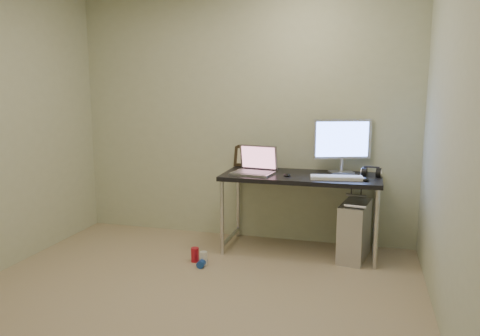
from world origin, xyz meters
name	(u,v)px	position (x,y,z in m)	size (l,w,h in m)	color
floor	(179,309)	(0.00, 0.00, 0.00)	(3.50, 3.50, 0.00)	tan
wall_back	(242,118)	(0.00, 1.75, 1.25)	(3.50, 0.02, 2.50)	beige
wall_right	(460,143)	(1.75, 0.00, 1.25)	(0.02, 3.50, 2.50)	beige
desk	(301,184)	(0.66, 1.43, 0.66)	(1.47, 0.64, 0.75)	black
tower_computer	(354,231)	(1.17, 1.37, 0.26)	(0.30, 0.53, 0.56)	silver
cable_a	(351,207)	(1.12, 1.70, 0.40)	(0.01, 0.01, 0.70)	black
cable_b	(360,210)	(1.21, 1.68, 0.38)	(0.01, 0.01, 0.72)	black
can_red	(195,255)	(-0.22, 0.90, 0.07)	(0.07, 0.07, 0.13)	red
can_white	(203,258)	(-0.11, 0.84, 0.06)	(0.07, 0.07, 0.12)	silver
can_blue	(202,263)	(-0.12, 0.81, 0.03)	(0.07, 0.07, 0.12)	#1A45A6
laptop	(255,167)	(0.22, 1.39, 0.81)	(0.42, 0.36, 0.26)	silver
monitor	(342,142)	(1.02, 1.63, 1.05)	(0.53, 0.23, 0.52)	silver
keyboard	(336,178)	(0.99, 1.30, 0.76)	(0.46, 0.15, 0.03)	white
mouse_right	(365,179)	(1.24, 1.30, 0.77)	(0.07, 0.11, 0.04)	black
mouse_left	(287,174)	(0.54, 1.33, 0.77)	(0.06, 0.10, 0.03)	black
headphones	(371,173)	(1.29, 1.51, 0.78)	(0.18, 0.11, 0.12)	black
picture_frame	(247,156)	(0.06, 1.73, 0.86)	(0.28, 0.03, 0.22)	black
webcam	(263,160)	(0.24, 1.69, 0.84)	(0.04, 0.04, 0.12)	silver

